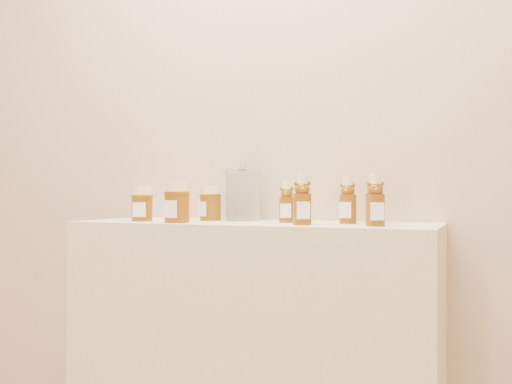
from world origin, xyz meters
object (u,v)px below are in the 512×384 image
at_px(display_table, 253,358).
at_px(glass_canister, 243,193).
at_px(bear_bottle_back_left, 287,199).
at_px(honey_jar_left, 142,204).
at_px(bear_bottle_front_left, 302,196).

bearing_deg(display_table, glass_canister, 128.64).
relative_size(display_table, bear_bottle_back_left, 7.74).
bearing_deg(glass_canister, display_table, -51.36).
bearing_deg(display_table, honey_jar_left, -169.77).
bearing_deg(bear_bottle_front_left, display_table, 131.72).
bearing_deg(bear_bottle_front_left, bear_bottle_back_left, 103.68).
xyz_separation_m(display_table, glass_canister, (-0.08, 0.10, 0.55)).
xyz_separation_m(bear_bottle_front_left, honey_jar_left, (-0.58, 0.02, -0.03)).
relative_size(honey_jar_left, glass_canister, 0.61).
height_order(display_table, honey_jar_left, honey_jar_left).
bearing_deg(display_table, bear_bottle_front_left, -23.64).
bearing_deg(glass_canister, bear_bottle_back_left, -20.88).
bearing_deg(glass_canister, honey_jar_left, -151.56).
height_order(display_table, bear_bottle_front_left, bear_bottle_front_left).
bearing_deg(honey_jar_left, bear_bottle_front_left, -19.82).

